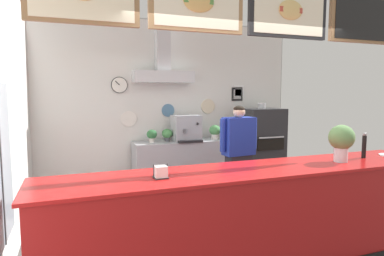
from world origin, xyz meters
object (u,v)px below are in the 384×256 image
at_px(espresso_machine, 186,128).
at_px(napkin_holder, 161,172).
at_px(pizza_oven, 261,148).
at_px(potted_thyme, 215,131).
at_px(basil_vase, 341,141).
at_px(potted_rosemary, 167,134).
at_px(potted_oregano, 152,135).
at_px(pepper_grinder, 364,145).
at_px(shop_worker, 238,158).

relative_size(espresso_machine, napkin_holder, 3.59).
xyz_separation_m(pizza_oven, potted_thyme, (-0.86, 0.17, 0.33)).
bearing_deg(napkin_holder, espresso_machine, 66.35).
relative_size(potted_thyme, basil_vase, 0.64).
relative_size(potted_rosemary, napkin_holder, 1.65).
bearing_deg(potted_thyme, potted_oregano, -179.94).
bearing_deg(potted_thyme, pepper_grinder, -75.01).
xyz_separation_m(shop_worker, potted_rosemary, (-0.66, 1.36, 0.22)).
relative_size(espresso_machine, potted_rosemary, 2.18).
bearing_deg(basil_vase, espresso_machine, 107.53).
height_order(potted_thyme, napkin_holder, potted_thyme).
xyz_separation_m(pizza_oven, pepper_grinder, (-0.16, -2.45, 0.42)).
height_order(pizza_oven, potted_oregano, pizza_oven).
height_order(pizza_oven, shop_worker, shop_worker).
xyz_separation_m(pizza_oven, basil_vase, (-0.57, -2.52, 0.51)).
height_order(shop_worker, pepper_grinder, shop_worker).
relative_size(espresso_machine, potted_thyme, 1.84).
bearing_deg(potted_rosemary, pizza_oven, -7.05).
distance_m(shop_worker, potted_oregano, 1.64).
bearing_deg(shop_worker, napkin_holder, 36.78).
xyz_separation_m(napkin_holder, basil_vase, (2.02, 0.00, 0.18)).
bearing_deg(napkin_holder, pizza_oven, 44.22).
bearing_deg(pizza_oven, potted_thyme, 168.55).
xyz_separation_m(potted_thyme, napkin_holder, (-1.73, -2.70, -0.00)).
distance_m(potted_thyme, basil_vase, 2.72).
height_order(espresso_machine, potted_oregano, espresso_machine).
relative_size(napkin_holder, pepper_grinder, 0.45).
bearing_deg(potted_rosemary, basil_vase, -66.80).
height_order(shop_worker, basil_vase, shop_worker).
distance_m(shop_worker, potted_thyme, 1.36).
distance_m(potted_rosemary, pepper_grinder, 3.10).
bearing_deg(shop_worker, pizza_oven, -138.89).
bearing_deg(basil_vase, shop_worker, 110.38).
bearing_deg(potted_rosemary, napkin_holder, -107.17).
bearing_deg(potted_rosemary, potted_oregano, -171.22).
bearing_deg(potted_rosemary, shop_worker, -64.07).
xyz_separation_m(shop_worker, espresso_machine, (-0.34, 1.30, 0.31)).
height_order(potted_thyme, basil_vase, basil_vase).
bearing_deg(pizza_oven, shop_worker, -133.34).
distance_m(potted_thyme, napkin_holder, 3.21).
distance_m(pizza_oven, basil_vase, 2.64).
distance_m(pizza_oven, potted_oregano, 2.06).
xyz_separation_m(espresso_machine, basil_vase, (0.85, -2.68, 0.10)).
bearing_deg(pizza_oven, potted_oregano, 175.13).
bearing_deg(basil_vase, potted_rosemary, 113.20).
height_order(pizza_oven, basil_vase, pizza_oven).
distance_m(potted_rosemary, potted_oregano, 0.28).
bearing_deg(potted_oregano, espresso_machine, -1.52).
xyz_separation_m(napkin_holder, pepper_grinder, (2.44, 0.08, 0.10)).
relative_size(pizza_oven, potted_rosemary, 7.26).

